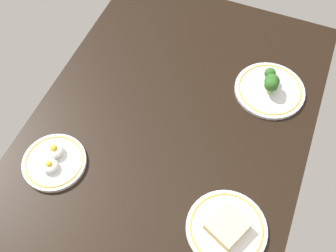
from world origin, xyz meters
The scene contains 4 objects.
dining_table centered at (0.00, 0.00, 2.00)cm, with size 125.32×84.07×4.00cm, color black.
plate_sandwich centered at (23.41, 26.09, 5.30)cm, with size 21.75×21.75×4.44cm.
plate_broccoli centered at (-26.03, 25.24, 5.72)cm, with size 22.79×22.79×7.36cm.
plate_eggs centered at (22.99, -26.55, 5.21)cm, with size 18.63×18.63×5.04cm.
Camera 1 is at (61.05, 24.36, 110.93)cm, focal length 43.59 mm.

